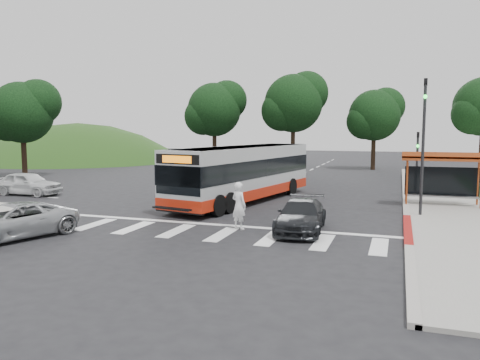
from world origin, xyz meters
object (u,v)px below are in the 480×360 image
at_px(transit_bus, 244,174).
at_px(silver_suv_south, 11,221).
at_px(pedestrian, 239,206).
at_px(dark_sedan, 301,215).

xyz_separation_m(transit_bus, silver_suv_south, (-5.48, -11.58, -0.92)).
relative_size(pedestrian, dark_sedan, 0.45).
xyz_separation_m(transit_bus, pedestrian, (2.19, -7.18, -0.60)).
height_order(pedestrian, silver_suv_south, pedestrian).
relative_size(transit_bus, silver_suv_south, 2.54).
bearing_deg(pedestrian, silver_suv_south, 55.32).
height_order(transit_bus, pedestrian, transit_bus).
distance_m(transit_bus, pedestrian, 7.53).
distance_m(pedestrian, dark_sedan, 2.60).
bearing_deg(dark_sedan, pedestrian, -173.23).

